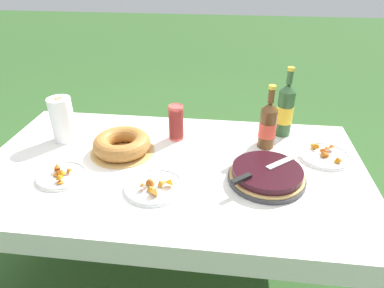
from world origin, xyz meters
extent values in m
plane|color=#335B28|center=(0.00, 0.00, 0.00)|extent=(16.00, 16.00, 0.00)
cube|color=brown|center=(0.00, 0.00, 0.65)|extent=(1.67, 0.93, 0.03)
cylinder|color=brown|center=(-0.77, 0.41, 0.32)|extent=(0.06, 0.06, 0.63)
cylinder|color=brown|center=(0.77, 0.41, 0.32)|extent=(0.06, 0.06, 0.63)
cube|color=white|center=(0.00, 0.00, 0.67)|extent=(1.68, 0.94, 0.00)
cube|color=white|center=(0.00, -0.47, 0.62)|extent=(1.68, 0.01, 0.10)
cube|color=white|center=(0.00, 0.47, 0.62)|extent=(1.68, 0.01, 0.10)
cube|color=white|center=(0.84, 0.00, 0.62)|extent=(0.00, 0.94, 0.10)
cylinder|color=#38383D|center=(0.40, -0.07, 0.68)|extent=(0.32, 0.32, 0.02)
cylinder|color=tan|center=(0.40, -0.07, 0.70)|extent=(0.30, 0.30, 0.01)
cylinder|color=black|center=(0.40, -0.07, 0.72)|extent=(0.28, 0.28, 0.03)
cube|color=silver|center=(0.47, -0.01, 0.74)|extent=(0.16, 0.14, 0.00)
cube|color=black|center=(0.30, -0.16, 0.74)|extent=(0.08, 0.08, 0.01)
cylinder|color=tan|center=(-0.25, 0.08, 0.68)|extent=(0.29, 0.29, 0.01)
torus|color=#AD7033|center=(-0.25, 0.08, 0.72)|extent=(0.26, 0.26, 0.08)
cylinder|color=#E04C47|center=(-0.02, 0.24, 0.72)|extent=(0.07, 0.07, 0.09)
cylinder|color=#E04C47|center=(-0.02, 0.24, 0.74)|extent=(0.07, 0.07, 0.09)
cylinder|color=#E04C47|center=(-0.02, 0.24, 0.75)|extent=(0.07, 0.07, 0.09)
cylinder|color=#E04C47|center=(-0.02, 0.24, 0.76)|extent=(0.07, 0.07, 0.09)
cylinder|color=#E04C47|center=(-0.02, 0.24, 0.77)|extent=(0.07, 0.07, 0.09)
cylinder|color=#E04C47|center=(-0.02, 0.24, 0.79)|extent=(0.07, 0.07, 0.09)
cylinder|color=#E04C47|center=(-0.02, 0.24, 0.80)|extent=(0.07, 0.07, 0.09)
torus|color=#E04C47|center=(-0.02, 0.24, 0.85)|extent=(0.07, 0.07, 0.01)
cylinder|color=#2D562D|center=(0.51, 0.35, 0.79)|extent=(0.08, 0.08, 0.23)
cylinder|color=yellow|center=(0.51, 0.35, 0.79)|extent=(0.08, 0.08, 0.09)
cone|color=#2D562D|center=(0.51, 0.35, 0.92)|extent=(0.08, 0.08, 0.04)
cylinder|color=#2D562D|center=(0.51, 0.35, 0.98)|extent=(0.03, 0.03, 0.06)
cylinder|color=gold|center=(0.51, 0.35, 1.02)|extent=(0.03, 0.03, 0.02)
cylinder|color=brown|center=(0.42, 0.21, 0.77)|extent=(0.08, 0.08, 0.19)
cylinder|color=#E54C38|center=(0.42, 0.21, 0.77)|extent=(0.08, 0.08, 0.07)
cone|color=brown|center=(0.42, 0.21, 0.88)|extent=(0.08, 0.08, 0.04)
cylinder|color=brown|center=(0.42, 0.21, 0.93)|extent=(0.03, 0.03, 0.06)
cylinder|color=gold|center=(0.42, 0.21, 0.97)|extent=(0.03, 0.03, 0.02)
cylinder|color=white|center=(-0.04, -0.17, 0.68)|extent=(0.24, 0.24, 0.01)
torus|color=white|center=(-0.04, -0.17, 0.69)|extent=(0.24, 0.24, 0.01)
cone|color=orange|center=(-0.02, -0.17, 0.70)|extent=(0.05, 0.05, 0.04)
cone|color=orange|center=(-0.05, -0.21, 0.70)|extent=(0.04, 0.04, 0.03)
cone|color=#B16219|center=(-0.03, -0.23, 0.71)|extent=(0.04, 0.05, 0.05)
cone|color=#A65217|center=(-0.06, -0.18, 0.71)|extent=(0.04, 0.04, 0.03)
cone|color=#A65719|center=(-0.06, -0.16, 0.70)|extent=(0.05, 0.05, 0.03)
cone|color=orange|center=(-0.04, -0.21, 0.70)|extent=(0.04, 0.04, 0.03)
cone|color=#A8531C|center=(-0.08, -0.20, 0.71)|extent=(0.04, 0.04, 0.04)
cone|color=#C26E0A|center=(0.02, -0.17, 0.71)|extent=(0.05, 0.05, 0.03)
cylinder|color=white|center=(0.68, 0.14, 0.68)|extent=(0.23, 0.23, 0.01)
torus|color=white|center=(0.68, 0.14, 0.69)|extent=(0.23, 0.23, 0.01)
cone|color=#AC5010|center=(0.71, 0.20, 0.71)|extent=(0.04, 0.04, 0.03)
cone|color=#AA4B0D|center=(0.67, 0.13, 0.70)|extent=(0.04, 0.04, 0.04)
cone|color=#AF5914|center=(0.67, 0.13, 0.71)|extent=(0.04, 0.04, 0.04)
cone|color=#C4761C|center=(0.64, 0.20, 0.70)|extent=(0.04, 0.05, 0.04)
cone|color=#B9670F|center=(0.72, 0.09, 0.70)|extent=(0.05, 0.04, 0.03)
cone|color=#C06F19|center=(0.64, 0.19, 0.71)|extent=(0.04, 0.04, 0.03)
cone|color=#BB6B14|center=(0.68, 0.16, 0.69)|extent=(0.04, 0.04, 0.03)
cone|color=#BE5921|center=(0.67, 0.16, 0.71)|extent=(0.04, 0.05, 0.03)
cone|color=#CF6020|center=(0.69, 0.18, 0.71)|extent=(0.04, 0.04, 0.04)
cylinder|color=white|center=(-0.44, -0.15, 0.68)|extent=(0.21, 0.21, 0.01)
torus|color=white|center=(-0.44, -0.15, 0.69)|extent=(0.20, 0.20, 0.01)
cone|color=#C66F0D|center=(-0.42, -0.19, 0.71)|extent=(0.05, 0.05, 0.03)
cone|color=orange|center=(-0.43, -0.15, 0.71)|extent=(0.03, 0.04, 0.02)
cone|color=#AA5011|center=(-0.44, -0.15, 0.70)|extent=(0.04, 0.04, 0.03)
cone|color=#BA4E10|center=(-0.47, -0.13, 0.70)|extent=(0.03, 0.03, 0.02)
cone|color=#BC6110|center=(-0.42, -0.20, 0.69)|extent=(0.04, 0.04, 0.03)
cone|color=#AE4F13|center=(-0.47, -0.12, 0.71)|extent=(0.05, 0.05, 0.03)
cone|color=#A84D0F|center=(-0.45, -0.15, 0.70)|extent=(0.05, 0.05, 0.04)
cone|color=#B45B10|center=(-0.41, -0.13, 0.70)|extent=(0.04, 0.04, 0.03)
cylinder|color=white|center=(-0.56, 0.16, 0.78)|extent=(0.11, 0.11, 0.22)
cylinder|color=#9E7A56|center=(-0.56, 0.16, 0.89)|extent=(0.04, 0.04, 0.00)
camera|label=1|loc=(0.24, -1.23, 1.51)|focal=32.00mm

